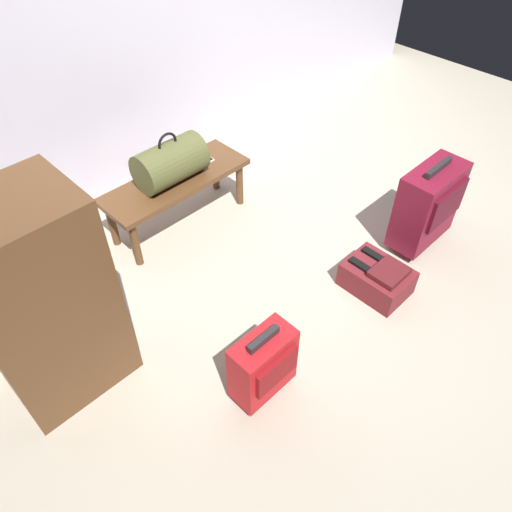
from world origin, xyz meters
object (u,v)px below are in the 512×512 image
(suitcase_small_red, at_px, (264,365))
(backpack_maroon, at_px, (377,278))
(cell_phone, at_px, (204,158))
(duffel_bag_olive, at_px, (170,162))
(side_cabinet, at_px, (42,304))
(bench, at_px, (176,185))
(suitcase_upright_burgundy, at_px, (428,205))

(suitcase_small_red, bearing_deg, backpack_maroon, 0.80)
(cell_phone, relative_size, backpack_maroon, 0.38)
(backpack_maroon, bearing_deg, cell_phone, 97.01)
(duffel_bag_olive, height_order, side_cabinet, side_cabinet)
(bench, xyz_separation_m, backpack_maroon, (0.45, -1.31, -0.22))
(duffel_bag_olive, height_order, suitcase_upright_burgundy, duffel_bag_olive)
(suitcase_upright_burgundy, distance_m, suitcase_small_red, 1.52)
(suitcase_small_red, height_order, side_cabinet, side_cabinet)
(suitcase_upright_burgundy, height_order, backpack_maroon, suitcase_upright_burgundy)
(backpack_maroon, bearing_deg, side_cabinet, 154.53)
(bench, height_order, side_cabinet, side_cabinet)
(bench, distance_m, duffel_bag_olive, 0.19)
(duffel_bag_olive, distance_m, backpack_maroon, 1.45)
(side_cabinet, bearing_deg, bench, 25.69)
(duffel_bag_olive, relative_size, backpack_maroon, 1.16)
(duffel_bag_olive, relative_size, cell_phone, 3.06)
(backpack_maroon, bearing_deg, suitcase_upright_burgundy, 5.37)
(backpack_maroon, xyz_separation_m, side_cabinet, (-1.60, 0.76, 0.46))
(duffel_bag_olive, relative_size, suitcase_upright_burgundy, 0.73)
(suitcase_upright_burgundy, bearing_deg, side_cabinet, 161.68)
(suitcase_upright_burgundy, relative_size, backpack_maroon, 1.59)
(backpack_maroon, distance_m, side_cabinet, 1.83)
(bench, bearing_deg, suitcase_upright_burgundy, -51.72)
(duffel_bag_olive, xyz_separation_m, side_cabinet, (-1.13, -0.55, 0.05))
(cell_phone, distance_m, suitcase_upright_burgundy, 1.49)
(bench, bearing_deg, suitcase_small_red, -111.63)
(cell_phone, distance_m, side_cabinet, 1.56)
(duffel_bag_olive, bearing_deg, bench, 0.00)
(duffel_bag_olive, bearing_deg, cell_phone, 9.23)
(cell_phone, bearing_deg, suitcase_small_red, -120.43)
(side_cabinet, bearing_deg, suitcase_small_red, -51.25)
(suitcase_upright_burgundy, distance_m, side_cabinet, 2.27)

